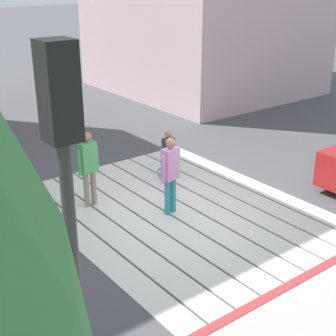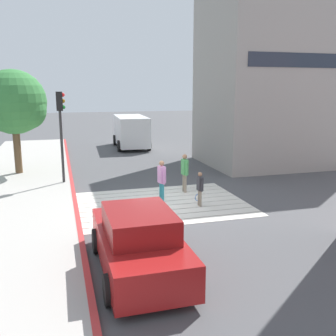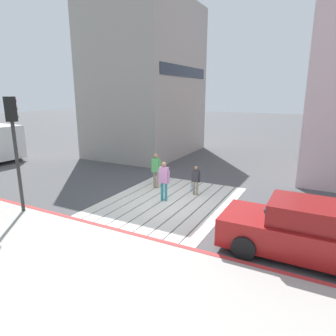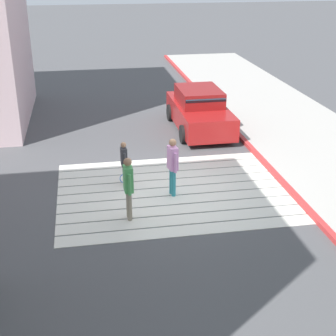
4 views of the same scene
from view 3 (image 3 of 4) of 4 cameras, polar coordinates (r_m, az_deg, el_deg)
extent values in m
plane|color=#4C4C4F|center=(12.24, 0.05, -6.55)|extent=(120.00, 120.00, 0.00)
cube|color=silver|center=(11.45, 9.94, -8.25)|extent=(6.40, 0.50, 0.01)
cube|color=silver|center=(11.61, 7.34, -7.82)|extent=(6.40, 0.50, 0.01)
cube|color=silver|center=(11.80, 4.82, -7.38)|extent=(6.40, 0.50, 0.01)
cube|color=silver|center=(12.01, 2.39, -6.95)|extent=(6.40, 0.50, 0.01)
cube|color=silver|center=(12.24, 0.05, -6.52)|extent=(6.40, 0.50, 0.01)
cube|color=silver|center=(12.48, -2.20, -6.10)|extent=(6.40, 0.50, 0.01)
cube|color=silver|center=(12.75, -4.35, -5.69)|extent=(6.40, 0.50, 0.01)
cube|color=silver|center=(13.04, -6.41, -5.29)|extent=(6.40, 0.50, 0.01)
cube|color=silver|center=(13.34, -8.37, -4.89)|extent=(6.40, 0.50, 0.01)
cube|color=#ADA8A0|center=(8.20, -19.50, -18.16)|extent=(4.80, 40.00, 0.12)
cube|color=#BC3333|center=(9.69, -9.14, -12.15)|extent=(0.16, 40.00, 0.13)
cube|color=gray|center=(21.95, -4.23, 16.49)|extent=(8.00, 6.00, 10.44)
cube|color=#232B38|center=(20.55, 3.28, 18.12)|extent=(6.80, 0.03, 0.70)
cube|color=maroon|center=(8.95, 24.42, -11.91)|extent=(1.82, 4.31, 0.80)
cube|color=maroon|center=(8.69, 25.87, -7.97)|extent=(1.54, 2.07, 0.60)
cube|color=#1E2833|center=(8.77, 19.77, -7.58)|extent=(1.48, 0.33, 0.49)
cylinder|color=black|center=(9.98, 16.91, -10.12)|extent=(0.22, 0.66, 0.66)
cylinder|color=black|center=(8.43, 14.43, -14.69)|extent=(0.22, 0.66, 0.66)
cube|color=#19232D|center=(20.90, -28.36, 5.17)|extent=(1.89, 0.15, 0.70)
cylinder|color=black|center=(22.43, -26.98, 2.55)|extent=(0.30, 0.81, 0.80)
cylinder|color=#2D2D2D|center=(11.82, -26.96, -0.25)|extent=(0.12, 0.12, 3.40)
cube|color=black|center=(11.54, -28.15, 10.00)|extent=(0.28, 0.28, 0.84)
sphere|color=#FF2323|center=(11.62, -27.65, 11.46)|extent=(0.18, 0.18, 0.18)
sphere|color=#956310|center=(11.63, -27.50, 10.14)|extent=(0.18, 0.18, 0.18)
sphere|color=#188429|center=(11.64, -27.35, 8.82)|extent=(0.18, 0.18, 0.18)
cylinder|color=gray|center=(13.90, -2.63, -2.29)|extent=(0.12, 0.12, 0.78)
cylinder|color=gray|center=(13.83, -2.00, -2.38)|extent=(0.12, 0.12, 0.78)
cube|color=#4CA559|center=(13.68, -2.35, 0.55)|extent=(0.23, 0.35, 0.65)
sphere|color=#9E7051|center=(13.58, -2.37, 2.39)|extent=(0.20, 0.20, 0.20)
cylinder|color=#4CA559|center=(13.78, -3.09, 0.37)|extent=(0.08, 0.08, 0.56)
cylinder|color=#4CA559|center=(13.60, -1.59, 0.20)|extent=(0.08, 0.08, 0.56)
cylinder|color=teal|center=(12.26, -1.16, -4.57)|extent=(0.12, 0.12, 0.78)
cylinder|color=teal|center=(12.21, -0.40, -4.65)|extent=(0.12, 0.12, 0.78)
cube|color=#D18CC6|center=(12.02, -0.79, -1.37)|extent=(0.27, 0.37, 0.65)
sphere|color=#9E7051|center=(11.91, -0.80, 0.70)|extent=(0.20, 0.20, 0.20)
cylinder|color=#D18CC6|center=(12.10, -1.70, -1.59)|extent=(0.08, 0.08, 0.55)
cylinder|color=#D18CC6|center=(11.98, 0.12, -1.75)|extent=(0.08, 0.08, 0.55)
cylinder|color=gray|center=(12.98, 5.08, -3.92)|extent=(0.09, 0.09, 0.62)
cylinder|color=gray|center=(12.94, 5.65, -3.99)|extent=(0.09, 0.09, 0.62)
cube|color=#333338|center=(12.80, 5.43, -1.53)|extent=(0.18, 0.28, 0.52)
sphere|color=#9E7051|center=(12.70, 5.46, 0.02)|extent=(0.16, 0.16, 0.16)
cylinder|color=#333338|center=(12.86, 4.72, -1.67)|extent=(0.07, 0.07, 0.44)
cylinder|color=#333338|center=(12.76, 6.12, -1.84)|extent=(0.07, 0.07, 0.44)
cylinder|color=black|center=(12.98, 4.66, -2.89)|extent=(0.03, 0.03, 0.28)
torus|color=blue|center=(13.05, 4.64, -3.91)|extent=(0.28, 0.04, 0.28)
camera|label=1|loc=(11.56, -49.21, 11.46)|focal=52.95mm
camera|label=2|loc=(10.52, 80.48, 2.58)|focal=40.72mm
camera|label=4|loc=(21.64, -28.29, 17.30)|focal=52.62mm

